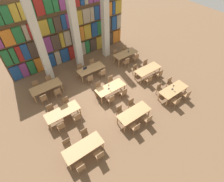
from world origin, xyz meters
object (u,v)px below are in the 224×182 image
chair_18 (123,93)px  chair_21 (136,70)px  desk_lamp_1 (109,86)px  chair_9 (160,89)px  desk_lamp_0 (173,86)px  chair_16 (111,99)px  chair_30 (102,73)px  chair_32 (126,62)px  pillar_center (75,31)px  reading_table_4 (111,88)px  chair_11 (170,83)px  chair_7 (132,104)px  chair_26 (57,92)px  chair_29 (81,69)px  chair_17 (99,87)px  reading_table_5 (148,70)px  chair_15 (67,103)px  chair_22 (159,74)px  chair_31 (93,64)px  laptop (85,68)px  chair_4 (135,128)px  chair_0 (81,167)px  chair_6 (148,119)px  reading_table_6 (46,87)px  chair_24 (44,98)px  reading_table_0 (83,148)px  reading_table_3 (63,112)px  pillar_left (39,43)px  chair_33 (116,54)px  chair_20 (149,80)px  reading_table_1 (134,113)px  reading_table_8 (126,54)px  chair_35 (125,50)px  pillar_right (105,22)px  chair_19 (111,81)px  chair_27 (50,81)px  chair_2 (99,155)px  chair_34 (136,58)px  chair_13 (51,110)px  chair_28 (90,79)px  chair_14 (77,117)px  chair_25 (37,86)px  chair_1 (68,145)px  chair_5 (120,111)px  reading_table_2 (174,90)px

chair_18 → chair_21: size_ratio=1.00×
desk_lamp_1 → chair_9: bearing=-31.8°
desk_lamp_0 → chair_16: (-3.71, 1.86, -0.54)m
chair_30 → chair_32: (2.33, 0.04, 0.00)m
pillar_center → reading_table_4: bearing=-88.9°
chair_16 → chair_21: bearing=22.2°
pillar_center → chair_11: (3.95, -6.15, -2.53)m
chair_7 → chair_30: bearing=-92.4°
chair_26 → chair_29: bearing=27.6°
chair_17 → reading_table_5: size_ratio=0.42×
chair_15 → reading_table_4: (2.93, -0.72, 0.18)m
pillar_center → chair_22: pillar_center is taller
chair_31 → laptop: 1.12m
chair_4 → chair_29: 6.45m
chair_0 → chair_11: same height
chair_6 → chair_21: size_ratio=1.00×
reading_table_6 → chair_24: bearing=-123.9°
reading_table_0 → reading_table_5: size_ratio=1.00×
chair_11 → reading_table_3: 7.62m
chair_11 → reading_table_6: bearing=-31.6°
pillar_left → chair_18: (3.25, -4.95, -2.53)m
reading_table_3 → chair_33: chair_33 is taller
chair_20 → chair_32: size_ratio=1.00×
reading_table_1 → chair_33: (2.96, 5.79, -0.18)m
chair_17 → chair_30: bearing=-132.6°
chair_6 → chair_26: size_ratio=1.00×
reading_table_8 → chair_35: 0.90m
pillar_right → reading_table_0: bearing=-131.5°
chair_6 → chair_19: size_ratio=1.00×
chair_22 → chair_27: size_ratio=1.00×
reading_table_6 → chair_2: bearing=-86.1°
chair_15 → chair_35: same height
desk_lamp_0 → chair_34: (0.65, 4.41, -0.54)m
pillar_right → chair_13: 7.81m
chair_0 → chair_26: (1.13, 5.31, 0.00)m
chair_2 → chair_16: bearing=45.6°
reading_table_3 → chair_15: bearing=51.4°
pillar_left → reading_table_3: (-0.81, -4.23, -2.34)m
chair_22 → chair_35: same height
chair_13 → chair_26: same height
chair_0 → chair_31: bearing=54.6°
pillar_left → reading_table_0: size_ratio=2.89×
chair_28 → chair_4: bearing=-90.1°
chair_14 → chair_25: bearing=104.6°
chair_0 → chair_1: bearing=90.0°
chair_5 → chair_13: 4.24m
chair_6 → chair_13: 5.88m
reading_table_2 → chair_18: size_ratio=2.37×
chair_9 → chair_31: 5.61m
chair_28 → chair_15: bearing=-155.3°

